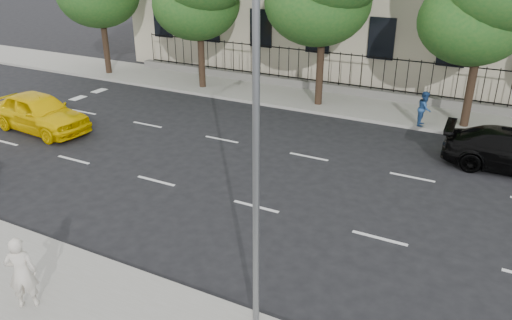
# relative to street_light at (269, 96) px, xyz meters

# --- Properties ---
(ground) EXTENTS (120.00, 120.00, 0.00)m
(ground) POSITION_rel_street_light_xyz_m (-2.50, 1.77, -5.15)
(ground) COLOR black
(ground) RESTS_ON ground
(far_sidewalk) EXTENTS (60.00, 4.00, 0.15)m
(far_sidewalk) POSITION_rel_street_light_xyz_m (-2.50, 15.77, -5.07)
(far_sidewalk) COLOR gray
(far_sidewalk) RESTS_ON ground
(lane_markings) EXTENTS (49.60, 4.62, 0.01)m
(lane_markings) POSITION_rel_street_light_xyz_m (-2.50, 6.52, -5.14)
(lane_markings) COLOR silver
(lane_markings) RESTS_ON ground
(crosswalk) EXTENTS (0.50, 12.10, 0.01)m
(crosswalk) POSITION_rel_street_light_xyz_m (-16.50, 6.37, -5.14)
(crosswalk) COLOR silver
(crosswalk) RESTS_ON ground
(iron_fence) EXTENTS (30.00, 0.50, 2.20)m
(iron_fence) POSITION_rel_street_light_xyz_m (-2.50, 17.47, -4.50)
(iron_fence) COLOR slate
(iron_fence) RESTS_ON far_sidewalk
(street_light) EXTENTS (0.25, 3.32, 8.05)m
(street_light) POSITION_rel_street_light_xyz_m (0.00, 0.00, 0.00)
(street_light) COLOR slate
(street_light) RESTS_ON near_sidewalk
(yellow_taxi) EXTENTS (5.17, 2.42, 1.71)m
(yellow_taxi) POSITION_rel_street_light_xyz_m (-14.20, 6.01, -4.29)
(yellow_taxi) COLOR #FFD200
(yellow_taxi) RESTS_ON ground
(woman_near) EXTENTS (0.78, 0.74, 1.80)m
(woman_near) POSITION_rel_street_light_xyz_m (-4.90, -2.46, -4.10)
(woman_near) COLOR beige
(woman_near) RESTS_ON near_sidewalk
(pedestrian_far) EXTENTS (0.61, 0.78, 1.56)m
(pedestrian_far) POSITION_rel_street_light_xyz_m (0.82, 14.17, -4.22)
(pedestrian_far) COLOR navy
(pedestrian_far) RESTS_ON far_sidewalk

